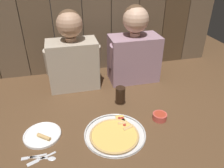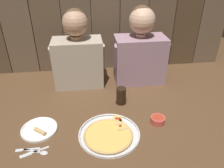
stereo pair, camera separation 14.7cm
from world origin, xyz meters
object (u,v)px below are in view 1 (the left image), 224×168
pizza_tray (115,134)px  dinner_plate (42,135)px  drinking_glass (120,95)px  diner_left (72,54)px  diner_right (134,48)px  dipping_bowl (160,116)px

pizza_tray → dinner_plate: size_ratio=1.67×
pizza_tray → drinking_glass: (0.12, 0.32, 0.05)m
dinner_plate → diner_left: (0.24, 0.55, 0.27)m
diner_left → diner_right: (0.49, 0.00, 0.01)m
pizza_tray → diner_right: diner_right is taller
dinner_plate → diner_right: diner_right is taller
drinking_glass → diner_right: (0.20, 0.32, 0.22)m
dinner_plate → diner_left: bearing=65.8°
dinner_plate → dipping_bowl: bearing=-1.4°
pizza_tray → dinner_plate: dinner_plate is taller
pizza_tray → dipping_bowl: bearing=13.6°
pizza_tray → drinking_glass: 0.35m
pizza_tray → drinking_glass: size_ratio=3.03×
drinking_glass → diner_right: bearing=57.7°
diner_left → dipping_bowl: bearing=-49.0°
dipping_bowl → diner_right: (0.00, 0.56, 0.26)m
dipping_bowl → diner_left: size_ratio=0.15×
pizza_tray → diner_left: 0.71m
pizza_tray → dipping_bowl: 0.33m
drinking_glass → diner_left: size_ratio=0.20×
diner_left → drinking_glass: bearing=-47.0°
dinner_plate → diner_right: size_ratio=0.36×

